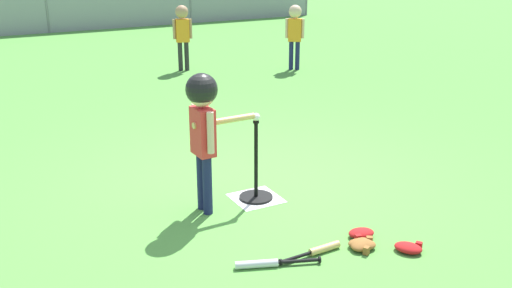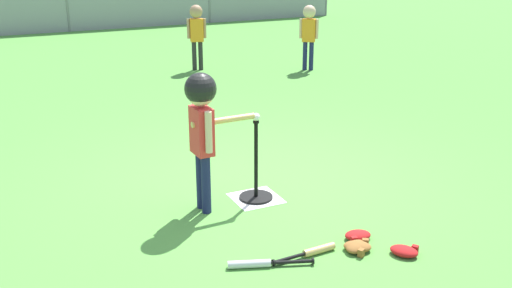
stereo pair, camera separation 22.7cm
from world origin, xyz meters
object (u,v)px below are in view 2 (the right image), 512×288
at_px(batting_tee, 256,186).
at_px(glove_tossed_aside, 358,235).
at_px(fielder_near_left, 309,29).
at_px(baseball_on_tee, 256,117).
at_px(glove_outfield_drop, 358,246).
at_px(batter_child, 202,114).
at_px(spare_bat_silver, 258,264).
at_px(glove_near_bats, 357,247).
at_px(spare_bat_wood, 313,252).
at_px(glove_by_plate, 404,251).
at_px(fielder_near_right, 197,29).

xyz_separation_m(batting_tee, glove_tossed_aside, (0.40, -1.10, -0.10)).
bearing_deg(fielder_near_left, glove_tossed_aside, -116.98).
xyz_separation_m(baseball_on_tee, glove_outfield_drop, (0.30, -1.25, -0.78)).
bearing_deg(batter_child, glove_tossed_aside, -49.31).
xyz_separation_m(spare_bat_silver, glove_near_bats, (0.81, -0.12, 0.01)).
distance_m(spare_bat_wood, glove_outfield_drop, 0.37).
xyz_separation_m(glove_by_plate, glove_near_bats, (-0.30, 0.21, 0.00)).
relative_size(batter_child, spare_bat_silver, 2.01).
bearing_deg(spare_bat_silver, batting_tee, 65.03).
bearing_deg(fielder_near_right, batter_child, -109.90).
relative_size(glove_by_plate, glove_outfield_drop, 1.00).
distance_m(fielder_near_left, spare_bat_wood, 6.98).
bearing_deg(baseball_on_tee, spare_bat_silver, -114.97).
xyz_separation_m(fielder_near_left, spare_bat_silver, (-3.95, -5.97, -0.74)).
bearing_deg(glove_near_bats, baseball_on_tee, 102.68).
distance_m(baseball_on_tee, glove_outfield_drop, 1.50).
bearing_deg(spare_bat_silver, glove_tossed_aside, 2.31).
xyz_separation_m(fielder_near_left, glove_near_bats, (-3.14, -6.10, -0.74)).
height_order(baseball_on_tee, spare_bat_wood, baseball_on_tee).
relative_size(glove_by_plate, glove_tossed_aside, 1.11).
distance_m(spare_bat_silver, glove_outfield_drop, 0.83).
bearing_deg(spare_bat_wood, fielder_near_right, 76.76).
height_order(batter_child, glove_near_bats, batter_child).
xyz_separation_m(glove_by_plate, glove_outfield_drop, (-0.29, 0.22, 0.00)).
distance_m(fielder_near_left, spare_bat_silver, 7.20).
distance_m(glove_by_plate, glove_tossed_aside, 0.41).
distance_m(fielder_near_right, fielder_near_left, 2.07).
relative_size(baseball_on_tee, glove_by_plate, 0.27).
bearing_deg(glove_tossed_aside, glove_by_plate, -63.99).
bearing_deg(spare_bat_silver, glove_near_bats, -8.44).
height_order(fielder_near_right, glove_by_plate, fielder_near_right).
relative_size(batter_child, glove_by_plate, 4.69).
xyz_separation_m(batting_tee, spare_bat_wood, (-0.07, -1.16, -0.10)).
relative_size(batter_child, glove_tossed_aside, 5.21).
relative_size(batting_tee, batter_child, 0.61).
xyz_separation_m(glove_tossed_aside, glove_outfield_drop, (-0.10, -0.15, 0.00)).
xyz_separation_m(batter_child, fielder_near_right, (2.09, 5.76, -0.13)).
xyz_separation_m(fielder_near_right, glove_near_bats, (-1.28, -7.00, -0.74)).
bearing_deg(fielder_near_right, spare_bat_silver, -106.87).
distance_m(batting_tee, baseball_on_tee, 0.68).
relative_size(glove_tossed_aside, glove_outfield_drop, 0.90).
xyz_separation_m(spare_bat_silver, glove_outfield_drop, (0.82, -0.11, 0.01)).
bearing_deg(glove_by_plate, fielder_near_left, 65.76).
xyz_separation_m(baseball_on_tee, glove_by_plate, (0.58, -1.47, -0.78)).
relative_size(fielder_near_left, spare_bat_wood, 2.14).
relative_size(batting_tee, spare_bat_silver, 1.22).
distance_m(batter_child, glove_by_plate, 2.03).
relative_size(baseball_on_tee, spare_bat_silver, 0.12).
bearing_deg(baseball_on_tee, glove_by_plate, -68.42).
relative_size(fielder_near_left, spare_bat_silver, 1.89).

